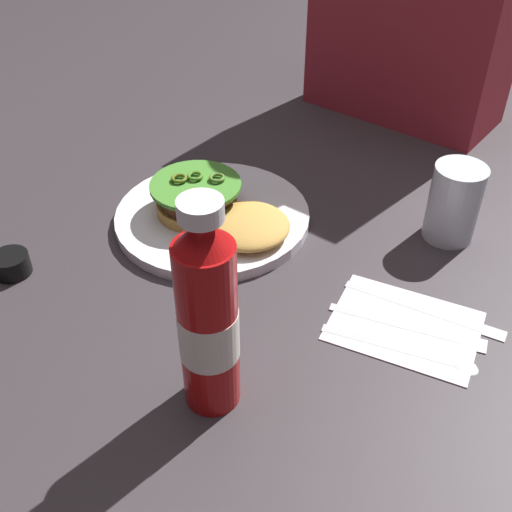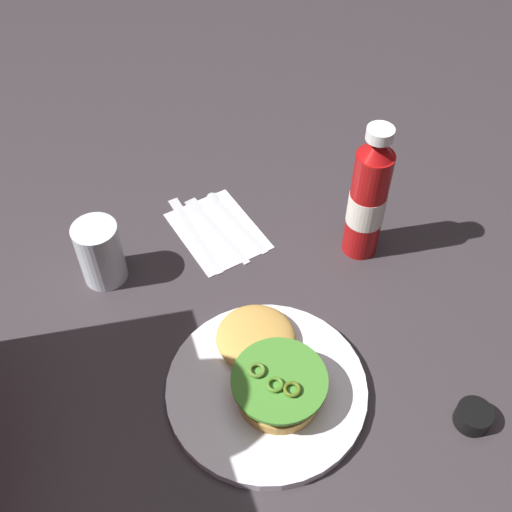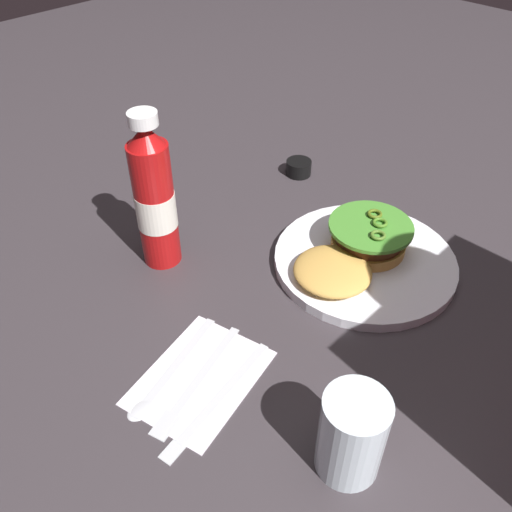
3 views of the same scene
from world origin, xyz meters
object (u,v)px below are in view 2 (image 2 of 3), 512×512
condiment_cup (473,416)px  butter_knife (192,228)px  water_glass (100,253)px  napkin (218,231)px  spoon_utensil (228,212)px  ketchup_bottle (368,199)px  fork_utensil (212,223)px  dinner_plate (266,388)px  burger_sandwich (270,368)px

condiment_cup → butter_knife: bearing=29.9°
water_glass → napkin: size_ratio=0.65×
napkin → spoon_utensil: bearing=-38.7°
condiment_cup → napkin: size_ratio=0.29×
ketchup_bottle → water_glass: ketchup_bottle is taller
water_glass → fork_utensil: size_ratio=0.60×
butter_knife → condiment_cup: bearing=-150.1°
dinner_plate → spoon_utensil: bearing=-7.9°
water_glass → napkin: bearing=-79.2°
ketchup_bottle → water_glass: bearing=79.9°
burger_sandwich → ketchup_bottle: (0.19, -0.23, 0.08)m
fork_utensil → napkin: bearing=-163.1°
dinner_plate → condiment_cup: (-0.13, -0.25, 0.01)m
dinner_plate → fork_utensil: bearing=-2.6°
dinner_plate → butter_knife: 0.34m
burger_sandwich → butter_knife: burger_sandwich is taller
dinner_plate → spoon_utensil: size_ratio=1.60×
burger_sandwich → spoon_utensil: 0.34m
condiment_cup → fork_utensil: (0.47, 0.23, -0.01)m
dinner_plate → napkin: bearing=-3.7°
dinner_plate → water_glass: bearing=32.4°
water_glass → napkin: 0.21m
burger_sandwich → spoon_utensil: burger_sandwich is taller
fork_utensil → butter_knife: (-0.00, 0.04, 0.00)m
ketchup_bottle → napkin: 0.27m
ketchup_bottle → condiment_cup: (-0.34, -0.01, -0.10)m
ketchup_bottle → spoon_utensil: (0.15, 0.19, -0.11)m
dinner_plate → napkin: 0.32m
water_glass → condiment_cup: 0.59m
fork_utensil → ketchup_bottle: bearing=-120.3°
ketchup_bottle → fork_utensil: bearing=59.7°
burger_sandwich → ketchup_bottle: ketchup_bottle is taller
ketchup_bottle → water_glass: (0.07, 0.41, -0.06)m
dinner_plate → napkin: (0.32, -0.02, -0.01)m
ketchup_bottle → condiment_cup: bearing=-178.2°
ketchup_bottle → spoon_utensil: ketchup_bottle is taller
dinner_plate → fork_utensil: (0.34, -0.02, -0.00)m
fork_utensil → dinner_plate: bearing=177.4°
napkin → spoon_utensil: 0.05m
water_glass → spoon_utensil: size_ratio=0.63×
burger_sandwich → condiment_cup: bearing=-121.2°
ketchup_bottle → fork_utensil: size_ratio=1.35×
ketchup_bottle → spoon_utensil: size_ratio=1.41×
fork_utensil → spoon_utensil: bearing=-62.5°
dinner_plate → fork_utensil: 0.34m
burger_sandwich → ketchup_bottle: bearing=-49.6°
dinner_plate → ketchup_bottle: 0.33m
butter_knife → spoon_utensil: bearing=-74.8°
butter_knife → burger_sandwich: bearing=-174.6°
fork_utensil → butter_knife: size_ratio=0.92×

